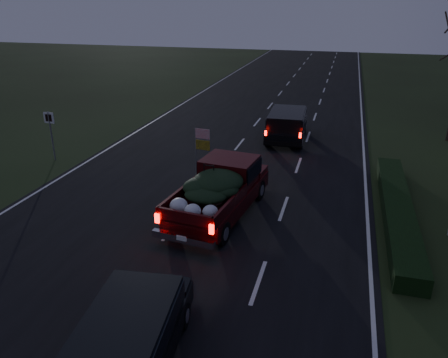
% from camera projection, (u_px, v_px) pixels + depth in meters
% --- Properties ---
extents(ground, '(120.00, 120.00, 0.00)m').
position_uv_depth(ground, '(174.00, 226.00, 15.77)').
color(ground, black).
rests_on(ground, ground).
extents(road_asphalt, '(14.00, 120.00, 0.02)m').
position_uv_depth(road_asphalt, '(174.00, 226.00, 15.77)').
color(road_asphalt, black).
rests_on(road_asphalt, ground).
extents(hedge_row, '(1.00, 10.00, 0.60)m').
position_uv_depth(hedge_row, '(397.00, 209.00, 16.40)').
color(hedge_row, black).
rests_on(hedge_row, ground).
extents(route_sign, '(0.55, 0.08, 2.50)m').
position_uv_depth(route_sign, '(50.00, 128.00, 21.70)').
color(route_sign, gray).
rests_on(route_sign, ground).
extents(pickup_truck, '(2.79, 5.80, 2.93)m').
position_uv_depth(pickup_truck, '(220.00, 187.00, 16.29)').
color(pickup_truck, '#40080B').
rests_on(pickup_truck, ground).
extents(lead_suv, '(2.22, 4.93, 1.39)m').
position_uv_depth(lead_suv, '(287.00, 122.00, 25.06)').
color(lead_suv, black).
rests_on(lead_suv, ground).
extents(rear_suv, '(2.39, 4.55, 1.25)m').
position_uv_depth(rear_suv, '(128.00, 336.00, 9.31)').
color(rear_suv, black).
rests_on(rear_suv, ground).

